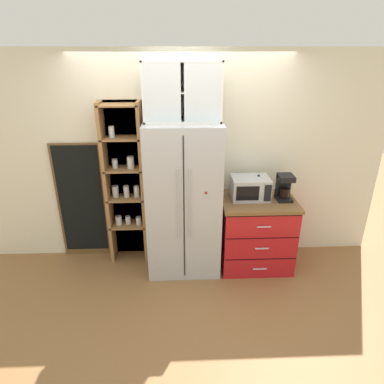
% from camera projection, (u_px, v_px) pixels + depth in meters
% --- Properties ---
extents(ground_plane, '(10.64, 10.64, 0.00)m').
position_uv_depth(ground_plane, '(184.00, 265.00, 4.24)').
color(ground_plane, olive).
extents(wall_back_cream, '(4.94, 0.10, 2.55)m').
position_uv_depth(wall_back_cream, '(183.00, 160.00, 4.10)').
color(wall_back_cream, silver).
rests_on(wall_back_cream, ground).
extents(refrigerator, '(0.84, 0.67, 1.82)m').
position_uv_depth(refrigerator, '(183.00, 199.00, 3.90)').
color(refrigerator, '#B7BABF').
rests_on(refrigerator, ground).
extents(pantry_shelf_column, '(0.51, 0.30, 2.00)m').
position_uv_depth(pantry_shelf_column, '(126.00, 183.00, 4.07)').
color(pantry_shelf_column, brown).
rests_on(pantry_shelf_column, ground).
extents(counter_cabinet, '(0.88, 0.68, 0.89)m').
position_uv_depth(counter_cabinet, '(256.00, 232.00, 4.12)').
color(counter_cabinet, red).
rests_on(counter_cabinet, ground).
extents(microwave, '(0.44, 0.33, 0.26)m').
position_uv_depth(microwave, '(250.00, 188.00, 3.93)').
color(microwave, '#B7BABF').
rests_on(microwave, counter_cabinet).
extents(coffee_maker, '(0.17, 0.20, 0.31)m').
position_uv_depth(coffee_maker, '(284.00, 187.00, 3.90)').
color(coffee_maker, black).
rests_on(coffee_maker, counter_cabinet).
extents(mug_cream, '(0.11, 0.07, 0.09)m').
position_uv_depth(mug_cream, '(257.00, 193.00, 4.00)').
color(mug_cream, silver).
rests_on(mug_cream, counter_cabinet).
extents(bottle_green, '(0.06, 0.06, 0.28)m').
position_uv_depth(bottle_green, '(258.00, 187.00, 3.97)').
color(bottle_green, '#285B33').
rests_on(bottle_green, counter_cabinet).
extents(upper_cabinet, '(0.81, 0.32, 0.61)m').
position_uv_depth(upper_cabinet, '(182.00, 92.00, 3.47)').
color(upper_cabinet, silver).
rests_on(upper_cabinet, refrigerator).
extents(chalkboard_menu, '(0.60, 0.04, 1.51)m').
position_uv_depth(chalkboard_menu, '(82.00, 202.00, 4.19)').
color(chalkboard_menu, brown).
rests_on(chalkboard_menu, ground).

